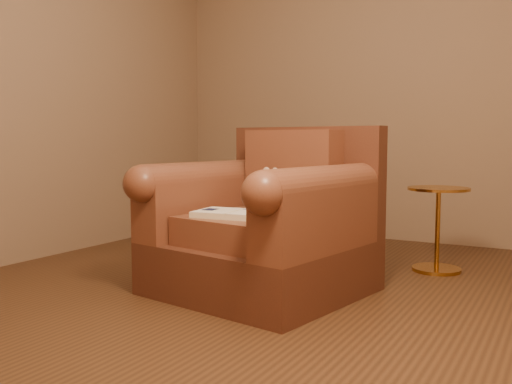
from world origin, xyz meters
The scene contains 5 objects.
floor centered at (0.00, 0.00, 0.00)m, with size 4.00×4.00×0.00m, color #4D2F1A.
armchair centered at (-0.12, -0.02, 0.37)m, with size 1.22×1.18×0.95m.
teddy_bear centered at (-0.16, 0.08, 0.55)m, with size 0.19×0.22×0.26m.
guidebook centered at (-0.17, -0.26, 0.47)m, with size 0.46×0.30×0.04m.
side_table centered at (0.65, 0.96, 0.30)m, with size 0.40×0.40×0.56m.
Camera 1 is at (1.42, -2.89, 0.88)m, focal length 40.00 mm.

